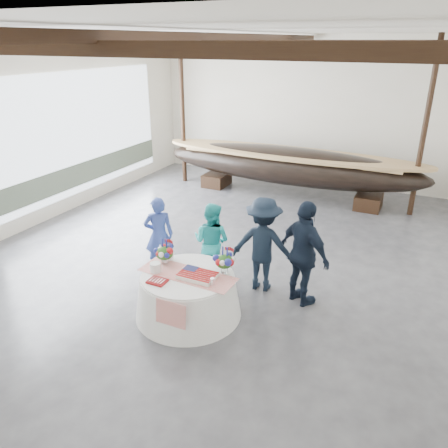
% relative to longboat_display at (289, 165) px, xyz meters
% --- Properties ---
extents(floor, '(10.00, 12.00, 0.01)m').
position_rel_longboat_display_xyz_m(floor, '(-0.04, -4.22, -0.94)').
color(floor, '#3D3D42').
rests_on(floor, ground).
extents(wall_back, '(10.00, 0.02, 4.50)m').
position_rel_longboat_display_xyz_m(wall_back, '(-0.04, 1.78, 1.31)').
color(wall_back, silver).
rests_on(wall_back, ground).
extents(wall_left, '(0.02, 12.00, 4.50)m').
position_rel_longboat_display_xyz_m(wall_left, '(-5.04, -4.22, 1.31)').
color(wall_left, silver).
rests_on(wall_left, ground).
extents(ceiling, '(10.00, 12.00, 0.01)m').
position_rel_longboat_display_xyz_m(ceiling, '(-0.04, -4.22, 3.56)').
color(ceiling, white).
rests_on(ceiling, wall_back).
extents(pavilion_structure, '(9.80, 11.76, 4.50)m').
position_rel_longboat_display_xyz_m(pavilion_structure, '(-0.04, -3.48, 3.06)').
color(pavilion_structure, black).
rests_on(pavilion_structure, ground).
extents(open_bay, '(0.03, 7.00, 3.20)m').
position_rel_longboat_display_xyz_m(open_bay, '(-4.99, -3.22, 0.88)').
color(open_bay, silver).
rests_on(open_bay, ground).
extents(longboat_display, '(7.88, 1.58, 1.48)m').
position_rel_longboat_display_xyz_m(longboat_display, '(0.00, 0.00, 0.00)').
color(longboat_display, black).
rests_on(longboat_display, ground).
extents(banquet_table, '(1.80, 1.80, 0.77)m').
position_rel_longboat_display_xyz_m(banquet_table, '(0.40, -6.60, -0.56)').
color(banquet_table, white).
rests_on(banquet_table, ground).
extents(tabletop_items, '(1.68, 1.02, 0.40)m').
position_rel_longboat_display_xyz_m(tabletop_items, '(0.37, -6.44, -0.02)').
color(tabletop_items, red).
rests_on(tabletop_items, banquet_table).
extents(guest_woman_blue, '(0.69, 0.64, 1.58)m').
position_rel_longboat_display_xyz_m(guest_woman_blue, '(-0.87, -5.52, -0.15)').
color(guest_woman_blue, navy).
rests_on(guest_woman_blue, ground).
extents(guest_woman_teal, '(0.77, 0.61, 1.56)m').
position_rel_longboat_display_xyz_m(guest_woman_teal, '(0.19, -5.31, -0.16)').
color(guest_woman_teal, '#21AAAB').
rests_on(guest_woman_teal, ground).
extents(guest_man_left, '(1.24, 0.81, 1.80)m').
position_rel_longboat_display_xyz_m(guest_man_left, '(1.21, -5.24, -0.04)').
color(guest_man_left, black).
rests_on(guest_man_left, ground).
extents(guest_man_right, '(1.20, 0.98, 1.91)m').
position_rel_longboat_display_xyz_m(guest_man_right, '(2.03, -5.40, 0.01)').
color(guest_man_right, black).
rests_on(guest_man_right, ground).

